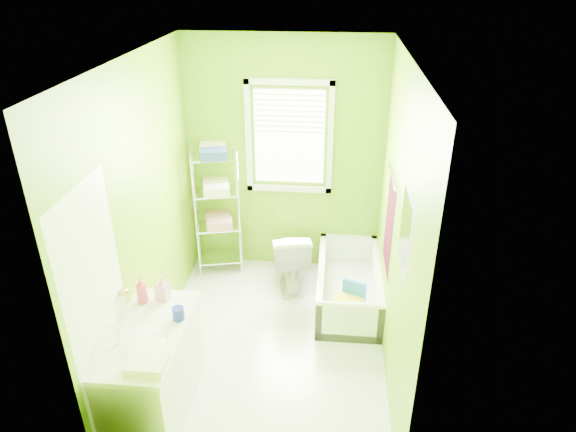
# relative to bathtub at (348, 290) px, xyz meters

# --- Properties ---
(ground) EXTENTS (2.90, 2.90, 0.00)m
(ground) POSITION_rel_bathtub_xyz_m (-0.73, -0.74, -0.14)
(ground) COLOR silver
(ground) RESTS_ON ground
(room_envelope) EXTENTS (2.14, 2.94, 2.62)m
(room_envelope) POSITION_rel_bathtub_xyz_m (-0.73, -0.74, 1.41)
(room_envelope) COLOR #649807
(room_envelope) RESTS_ON ground
(window) EXTENTS (0.92, 0.05, 1.22)m
(window) POSITION_rel_bathtub_xyz_m (-0.68, 0.69, 1.47)
(window) COLOR white
(window) RESTS_ON ground
(door) EXTENTS (0.09, 0.80, 2.00)m
(door) POSITION_rel_bathtub_xyz_m (-1.77, -1.74, 0.86)
(door) COLOR white
(door) RESTS_ON ground
(right_wall_decor) EXTENTS (0.04, 1.48, 1.17)m
(right_wall_decor) POSITION_rel_bathtub_xyz_m (0.30, -0.76, 1.18)
(right_wall_decor) COLOR #3E0713
(right_wall_decor) RESTS_ON ground
(bathtub) EXTENTS (0.64, 1.36, 0.44)m
(bathtub) POSITION_rel_bathtub_xyz_m (0.00, 0.00, 0.00)
(bathtub) COLOR white
(bathtub) RESTS_ON ground
(toilet) EXTENTS (0.53, 0.76, 0.71)m
(toilet) POSITION_rel_bathtub_xyz_m (-0.64, 0.26, 0.21)
(toilet) COLOR white
(toilet) RESTS_ON ground
(vanity) EXTENTS (0.54, 1.05, 1.03)m
(vanity) POSITION_rel_bathtub_xyz_m (-1.52, -1.59, 0.28)
(vanity) COLOR white
(vanity) RESTS_ON ground
(wire_shelf_unit) EXTENTS (0.55, 0.44, 1.48)m
(wire_shelf_unit) POSITION_rel_bathtub_xyz_m (-1.45, 0.54, 0.76)
(wire_shelf_unit) COLOR silver
(wire_shelf_unit) RESTS_ON ground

